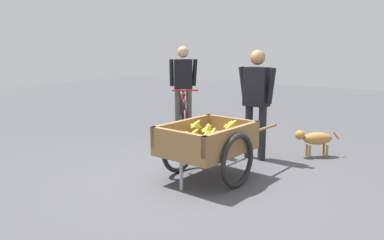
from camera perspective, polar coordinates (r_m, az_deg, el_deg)
The scene contains 6 objects.
ground_plane at distance 4.68m, azimuth -1.47°, elevation -9.16°, with size 24.00×24.00×0.00m, color #47474C.
fruit_cart at distance 4.66m, azimuth 2.24°, elevation -3.58°, with size 1.71×0.99×0.74m.
vendor_person at distance 5.52m, azimuth 9.47°, elevation 3.63°, with size 0.23×0.58×1.55m.
bicycle at distance 7.37m, azimuth -1.21°, elevation 1.08°, with size 1.32×1.10×0.85m.
cyclist_person at distance 7.44m, azimuth -1.31°, elevation 5.86°, with size 0.37×0.44×1.60m.
dog at distance 5.94m, azimuth 17.62°, elevation -2.62°, with size 0.47×0.54×0.40m.
Camera 1 is at (3.57, 2.58, 1.60)m, focal length 36.25 mm.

